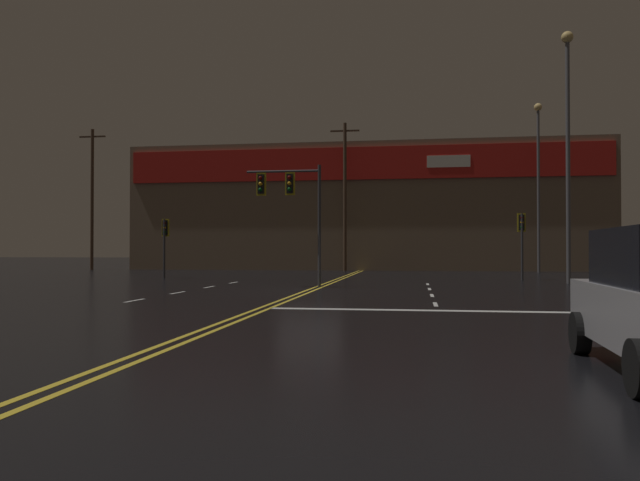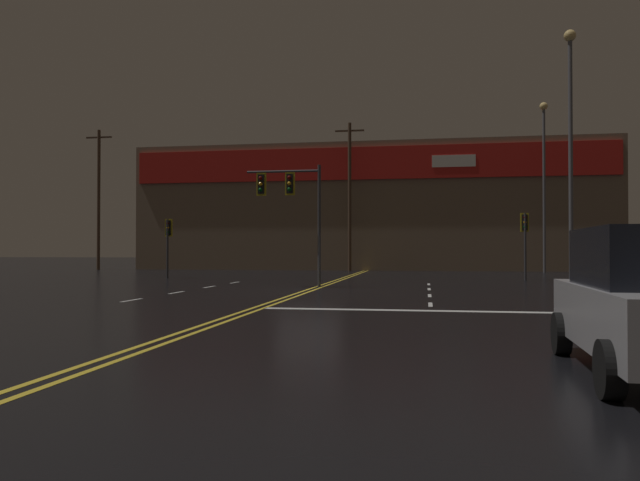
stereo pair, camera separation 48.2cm
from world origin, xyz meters
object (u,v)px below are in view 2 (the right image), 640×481
Objects in this scene: traffic_signal_corner_northeast at (525,231)px; streetlight_median_approach at (570,126)px; traffic_signal_median at (289,195)px; streetlight_near_left at (544,167)px; traffic_signal_corner_northwest at (168,235)px.

streetlight_median_approach is (1.60, -3.27, 4.81)m from traffic_signal_corner_northeast.
streetlight_near_left reaches higher than traffic_signal_median.
streetlight_near_left is at bearing 54.27° from traffic_signal_median.
traffic_signal_corner_northwest is 26.26m from streetlight_near_left.
streetlight_near_left is 1.00× the size of streetlight_median_approach.
streetlight_near_left is at bearing 28.95° from traffic_signal_corner_northwest.
traffic_signal_corner_northwest is 21.80m from streetlight_median_approach.
traffic_signal_corner_northeast is 1.06× the size of traffic_signal_corner_northwest.
traffic_signal_median is at bearing -144.31° from traffic_signal_corner_northeast.
traffic_signal_corner_northeast is 6.03m from streetlight_median_approach.
traffic_signal_median is 13.81m from streetlight_median_approach.
traffic_signal_median reaches higher than traffic_signal_corner_northwest.
traffic_signal_corner_northwest is 0.28× the size of streetlight_near_left.
streetlight_near_left is (22.57, 12.48, 4.96)m from traffic_signal_corner_northwest.
streetlight_near_left is (3.07, 11.63, 4.81)m from traffic_signal_corner_northeast.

